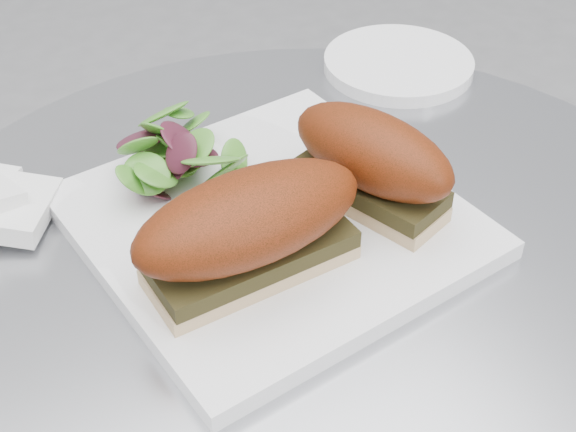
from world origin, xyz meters
name	(u,v)px	position (x,y,z in m)	size (l,w,h in m)	color
plate	(271,223)	(-0.01, 0.05, 0.74)	(0.28, 0.28, 0.02)	white
sandwich_left	(250,227)	(-0.05, 0.00, 0.79)	(0.18, 0.09, 0.08)	#D3B784
sandwich_right	(372,160)	(0.07, 0.03, 0.79)	(0.11, 0.16, 0.08)	#D3B784
salad	(178,153)	(-0.06, 0.13, 0.77)	(0.11, 0.11, 0.05)	green
saucer	(398,64)	(0.23, 0.22, 0.74)	(0.16, 0.16, 0.01)	white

